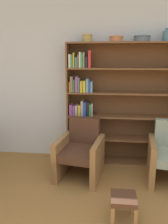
% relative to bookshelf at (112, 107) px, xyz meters
% --- Properties ---
extents(wall_back, '(12.00, 0.06, 2.75)m').
position_rel_bookshelf_xyz_m(wall_back, '(-0.07, 0.17, 0.40)').
color(wall_back, silver).
rests_on(wall_back, ground).
extents(bookshelf, '(1.89, 0.30, 2.01)m').
position_rel_bookshelf_xyz_m(bookshelf, '(0.00, 0.00, 0.00)').
color(bookshelf, brown).
rests_on(bookshelf, ground).
extents(bowl_cream, '(0.17, 0.17, 0.12)m').
position_rel_bookshelf_xyz_m(bowl_cream, '(-0.42, -0.02, 1.11)').
color(bowl_cream, tan).
rests_on(bowl_cream, bookshelf).
extents(bowl_slate, '(0.22, 0.22, 0.09)m').
position_rel_bookshelf_xyz_m(bowl_slate, '(0.03, -0.02, 1.09)').
color(bowl_slate, '#C67547').
rests_on(bowl_slate, bookshelf).
extents(bowl_brass, '(0.26, 0.26, 0.09)m').
position_rel_bookshelf_xyz_m(bowl_brass, '(0.42, -0.02, 1.09)').
color(bowl_brass, slate).
rests_on(bowl_brass, bookshelf).
extents(vase_tall, '(0.17, 0.17, 0.19)m').
position_rel_bookshelf_xyz_m(vase_tall, '(0.80, -0.02, 1.13)').
color(vase_tall, slate).
rests_on(vase_tall, bookshelf).
extents(armchair_leather, '(0.75, 0.78, 0.86)m').
position_rel_bookshelf_xyz_m(armchair_leather, '(-0.47, -0.54, -0.59)').
color(armchair_leather, olive).
rests_on(armchair_leather, ground).
extents(footstool, '(0.28, 0.28, 0.31)m').
position_rel_bookshelf_xyz_m(footstool, '(0.12, -1.48, -0.74)').
color(footstool, olive).
rests_on(footstool, ground).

